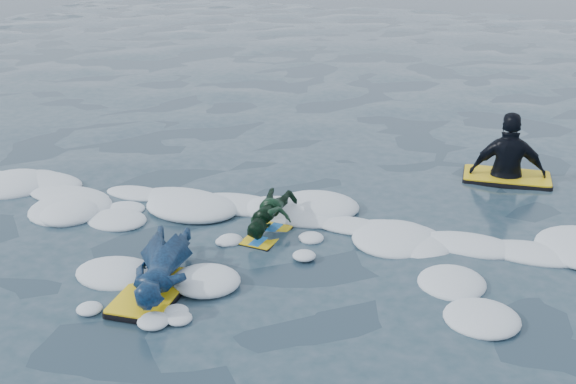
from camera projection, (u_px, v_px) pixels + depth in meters
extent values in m
plane|color=#172838|center=(243.00, 276.00, 7.97)|extent=(120.00, 120.00, 0.00)
cube|color=black|center=(152.00, 293.00, 7.55)|extent=(0.68, 1.14, 0.05)
cube|color=yellow|center=(152.00, 290.00, 7.54)|extent=(0.66, 1.11, 0.02)
imported|color=navy|center=(163.00, 265.00, 7.69)|extent=(1.09, 1.75, 0.39)
cube|color=black|center=(266.00, 237.00, 8.83)|extent=(0.48, 0.78, 0.04)
cube|color=yellow|center=(266.00, 235.00, 8.82)|extent=(0.46, 0.76, 0.01)
cube|color=blue|center=(266.00, 234.00, 8.82)|extent=(0.20, 0.71, 0.00)
imported|color=#0D321A|center=(272.00, 215.00, 8.93)|extent=(0.55, 1.12, 0.42)
cube|color=black|center=(507.00, 178.00, 10.64)|extent=(1.31, 0.79, 0.06)
cube|color=yellow|center=(507.00, 175.00, 10.63)|extent=(1.28, 0.76, 0.02)
imported|color=black|center=(507.00, 175.00, 10.62)|extent=(1.16, 0.63, 1.89)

